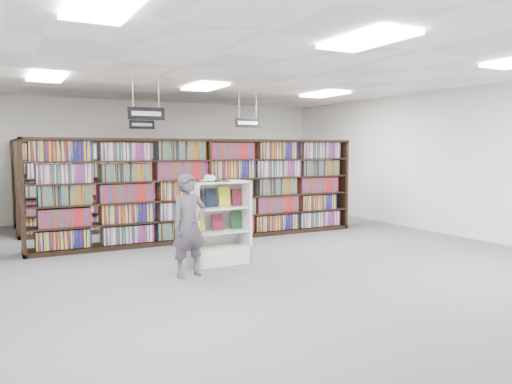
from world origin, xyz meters
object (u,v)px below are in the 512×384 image
open_book (210,179)px  endcap_display (218,236)px  bookshelf_row_near (205,190)px  shopper (189,226)px

open_book → endcap_display: bearing=21.4°
bookshelf_row_near → endcap_display: 2.29m
open_book → bookshelf_row_near: bearing=73.6°
open_book → shopper: 1.00m
open_book → shopper: size_ratio=0.37×
shopper → endcap_display: bearing=29.4°
endcap_display → open_book: (-0.15, -0.05, 0.94)m
bookshelf_row_near → open_book: 2.34m
open_book → shopper: (-0.57, -0.53, -0.64)m
bookshelf_row_near → open_book: (-0.79, -2.17, 0.35)m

